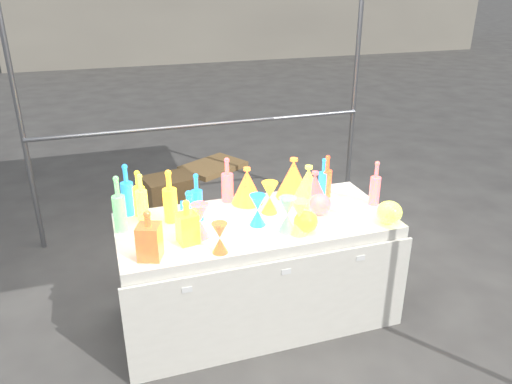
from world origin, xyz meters
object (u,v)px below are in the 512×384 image
object	(u,v)px
hourglass_0	(220,238)
globe_0	(306,223)
cardboard_box_closed	(170,194)
lampshade_0	(247,185)
display_table	(256,269)
decanter_0	(187,222)
bottle_0	(139,193)

from	to	relation	value
hourglass_0	globe_0	xyz separation A→B (m)	(0.57, 0.08, -0.03)
hourglass_0	globe_0	size ratio (longest dim) A/B	1.23
cardboard_box_closed	lampshade_0	size ratio (longest dim) A/B	1.91
display_table	decanter_0	bearing A→B (deg)	-163.13
bottle_0	lampshade_0	xyz separation A→B (m)	(0.74, -0.04, -0.03)
lampshade_0	bottle_0	bearing A→B (deg)	-165.63
cardboard_box_closed	hourglass_0	size ratio (longest dim) A/B	2.67
display_table	decanter_0	size ratio (longest dim) A/B	6.63
decanter_0	globe_0	distance (m)	0.74
hourglass_0	bottle_0	bearing A→B (deg)	120.46
lampshade_0	display_table	bearing A→B (deg)	-77.95
hourglass_0	lampshade_0	bearing A→B (deg)	59.97
display_table	globe_0	world-z (taller)	globe_0
hourglass_0	display_table	bearing A→B (deg)	44.62
bottle_0	globe_0	distance (m)	1.11
lampshade_0	cardboard_box_closed	bearing A→B (deg)	118.45
display_table	bottle_0	distance (m)	0.95
display_table	cardboard_box_closed	bearing A→B (deg)	98.75
display_table	hourglass_0	xyz separation A→B (m)	(-0.33, -0.32, 0.47)
display_table	lampshade_0	world-z (taller)	lampshade_0
cardboard_box_closed	display_table	bearing A→B (deg)	-92.94
cardboard_box_closed	globe_0	world-z (taller)	globe_0
globe_0	display_table	bearing A→B (deg)	135.64
bottle_0	globe_0	world-z (taller)	bottle_0
decanter_0	hourglass_0	bearing A→B (deg)	-59.11
bottle_0	cardboard_box_closed	bearing A→B (deg)	75.31
bottle_0	decanter_0	distance (m)	0.53
display_table	bottle_0	size ratio (longest dim) A/B	5.80
hourglass_0	lampshade_0	distance (m)	0.71
display_table	decanter_0	distance (m)	0.72
globe_0	lampshade_0	xyz separation A→B (m)	(-0.22, 0.53, 0.07)
cardboard_box_closed	hourglass_0	xyz separation A→B (m)	(-0.03, -2.24, 0.66)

